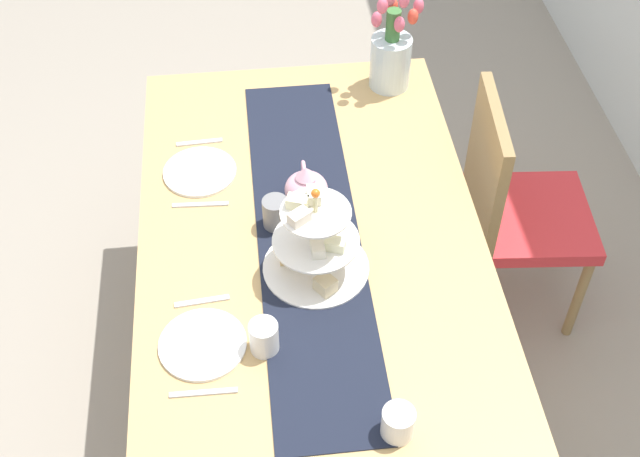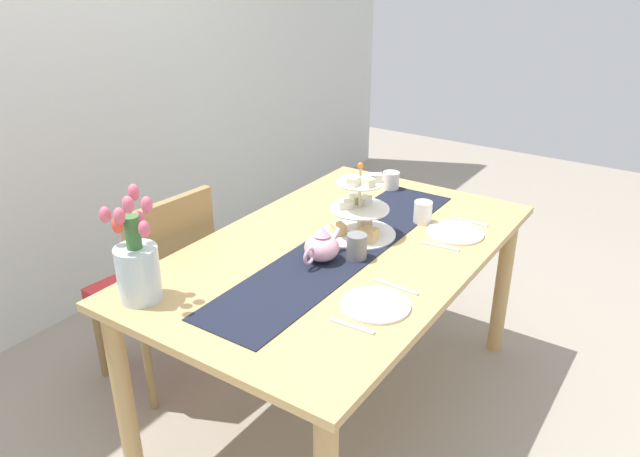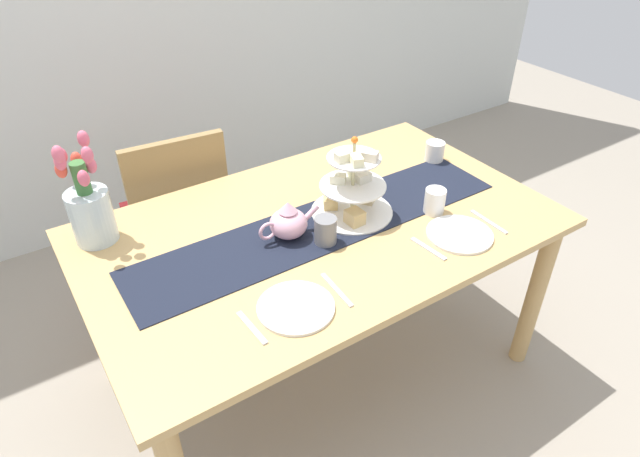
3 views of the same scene
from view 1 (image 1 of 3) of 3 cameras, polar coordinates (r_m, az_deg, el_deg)
name	(u,v)px [view 1 (image 1 of 3)]	position (r m, az deg, el deg)	size (l,w,h in m)	color
ground_plane	(313,376)	(3.02, -0.51, -10.14)	(8.00, 8.00, 0.00)	gray
dining_table	(311,255)	(2.49, -0.61, -1.87)	(1.66, 1.01, 0.75)	tan
chair_left	(513,204)	(2.93, 13.15, 1.64)	(0.45, 0.45, 0.91)	olive
table_runner	(308,233)	(2.42, -0.83, -0.33)	(1.42, 0.30, 0.00)	black
tiered_cake_stand	(315,245)	(2.26, -0.33, -1.14)	(0.30, 0.30, 0.30)	beige
teapot	(306,188)	(2.47, -0.96, 2.83)	(0.24, 0.13, 0.14)	#E5A8BC
tulip_vase	(391,53)	(2.90, 4.92, 11.98)	(0.14, 0.18, 0.39)	silver
cream_jug	(398,423)	(2.01, 5.39, -13.21)	(0.08, 0.08, 0.09)	white
dinner_plate_left	(200,172)	(2.63, -8.29, 3.89)	(0.23, 0.23, 0.01)	white
fork_left	(199,142)	(2.74, -8.32, 5.90)	(0.02, 0.15, 0.01)	silver
knife_left	(200,205)	(2.53, -8.25, 1.65)	(0.01, 0.17, 0.01)	silver
dinner_plate_right	(203,344)	(2.19, -8.09, -7.91)	(0.23, 0.23, 0.01)	white
fork_right	(202,301)	(2.28, -8.14, -4.98)	(0.02, 0.15, 0.01)	silver
knife_right	(203,393)	(2.11, -8.03, -11.14)	(0.01, 0.17, 0.01)	silver
mug_grey	(275,213)	(2.41, -3.09, 1.10)	(0.08, 0.08, 0.10)	slate
mug_white_text	(264,337)	(2.13, -3.88, -7.49)	(0.08, 0.08, 0.10)	white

